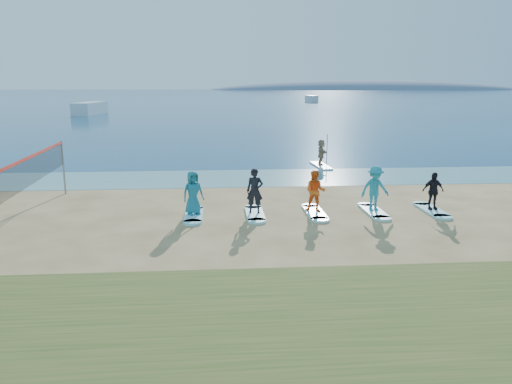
{
  "coord_description": "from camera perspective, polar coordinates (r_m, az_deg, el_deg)",
  "views": [
    {
      "loc": [
        -1.98,
        -16.26,
        5.18
      ],
      "look_at": [
        -0.56,
        2.0,
        1.1
      ],
      "focal_mm": 35.0,
      "sensor_mm": 36.0,
      "label": 1
    }
  ],
  "objects": [
    {
      "name": "student_3",
      "position": [
        20.46,
        13.43,
        0.41
      ],
      "size": [
        1.26,
        0.84,
        1.81
      ],
      "primitive_type": "imported",
      "rotation": [
        0.0,
        0.0,
        0.15
      ],
      "color": "teal",
      "rests_on": "surfboard_3"
    },
    {
      "name": "surfboard_4",
      "position": [
        21.52,
        19.42,
        -1.98
      ],
      "size": [
        0.7,
        2.2,
        0.09
      ],
      "primitive_type": "cube",
      "color": "#A4F6FE",
      "rests_on": "ground"
    },
    {
      "name": "island_ridge",
      "position": [
        330.84,
        12.86,
        11.34
      ],
      "size": [
        220.0,
        56.0,
        18.0
      ],
      "primitive_type": "ellipsoid",
      "color": "slate",
      "rests_on": "ground"
    },
    {
      "name": "boat_offshore_b",
      "position": [
        126.55,
        6.35,
        10.13
      ],
      "size": [
        2.49,
        5.48,
        1.74
      ],
      "primitive_type": "cube",
      "rotation": [
        0.0,
        0.0,
        0.14
      ],
      "color": "silver",
      "rests_on": "ground"
    },
    {
      "name": "surfboard_2",
      "position": [
        20.08,
        6.73,
        -2.35
      ],
      "size": [
        0.7,
        2.2,
        0.09
      ],
      "primitive_type": "cube",
      "color": "#A4F6FE",
      "rests_on": "ground"
    },
    {
      "name": "volleyball_net",
      "position": [
        20.53,
        -24.27,
        2.26
      ],
      "size": [
        0.48,
        9.08,
        2.5
      ],
      "rotation": [
        0.0,
        0.0,
        0.04
      ],
      "color": "gray",
      "rests_on": "ground"
    },
    {
      "name": "paddleboard",
      "position": [
        31.17,
        7.43,
        2.99
      ],
      "size": [
        0.87,
        3.03,
        0.12
      ],
      "primitive_type": "cube",
      "rotation": [
        0.0,
        0.0,
        0.06
      ],
      "color": "silver",
      "rests_on": "ground"
    },
    {
      "name": "ocean",
      "position": [
        176.35,
        -3.86,
        10.84
      ],
      "size": [
        600.0,
        600.0,
        0.0
      ],
      "primitive_type": "plane",
      "color": "navy",
      "rests_on": "ground"
    },
    {
      "name": "surfboard_1",
      "position": [
        19.76,
        -0.14,
        -2.51
      ],
      "size": [
        0.7,
        2.2,
        0.09
      ],
      "primitive_type": "cube",
      "color": "#A4F6FE",
      "rests_on": "ground"
    },
    {
      "name": "surfboard_0",
      "position": [
        19.73,
        -7.13,
        -2.63
      ],
      "size": [
        0.7,
        2.2,
        0.09
      ],
      "primitive_type": "cube",
      "color": "#A4F6FE",
      "rests_on": "ground"
    },
    {
      "name": "student_0",
      "position": [
        19.52,
        -7.2,
        -0.09
      ],
      "size": [
        0.98,
        0.83,
        1.7
      ],
      "primitive_type": "imported",
      "rotation": [
        0.0,
        0.0,
        0.42
      ],
      "color": "#1C728A",
      "rests_on": "surfboard_0"
    },
    {
      "name": "student_1",
      "position": [
        19.54,
        -0.14,
        0.13
      ],
      "size": [
        0.7,
        0.51,
        1.77
      ],
      "primitive_type": "imported",
      "rotation": [
        0.0,
        0.0,
        -0.15
      ],
      "color": "black",
      "rests_on": "surfboard_1"
    },
    {
      "name": "shallow_water",
      "position": [
        27.33,
        -0.21,
        1.64
      ],
      "size": [
        600.0,
        600.0,
        0.0
      ],
      "primitive_type": "plane",
      "color": "teal",
      "rests_on": "ground"
    },
    {
      "name": "paddleboarder",
      "position": [
        31.04,
        7.47,
        4.53
      ],
      "size": [
        0.48,
        1.46,
        1.57
      ],
      "primitive_type": "imported",
      "rotation": [
        0.0,
        0.0,
        1.58
      ],
      "color": "tan",
      "rests_on": "paddleboard"
    },
    {
      "name": "ground",
      "position": [
        17.18,
        2.39,
        -5.0
      ],
      "size": [
        600.0,
        600.0,
        0.0
      ],
      "primitive_type": "plane",
      "color": "tan",
      "rests_on": "ground"
    },
    {
      "name": "student_2",
      "position": [
        19.87,
        6.8,
        0.09
      ],
      "size": [
        0.96,
        0.85,
        1.66
      ],
      "primitive_type": "imported",
      "rotation": [
        0.0,
        0.0,
        -0.31
      ],
      "color": "orange",
      "rests_on": "surfboard_2"
    },
    {
      "name": "boat_offshore_a",
      "position": [
        84.56,
        -18.4,
        8.41
      ],
      "size": [
        3.95,
        8.76,
        1.93
      ],
      "primitive_type": "cube",
      "rotation": [
        0.0,
        0.0,
        -0.14
      ],
      "color": "silver",
      "rests_on": "ground"
    },
    {
      "name": "student_4",
      "position": [
        21.34,
        19.58,
        0.12
      ],
      "size": [
        0.91,
        0.42,
        1.52
      ],
      "primitive_type": "imported",
      "rotation": [
        0.0,
        0.0,
        0.05
      ],
      "color": "black",
      "rests_on": "surfboard_4"
    },
    {
      "name": "surfboard_3",
      "position": [
        20.67,
        13.3,
        -2.17
      ],
      "size": [
        0.7,
        2.2,
        0.09
      ],
      "primitive_type": "cube",
      "color": "#A4F6FE",
      "rests_on": "ground"
    }
  ]
}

